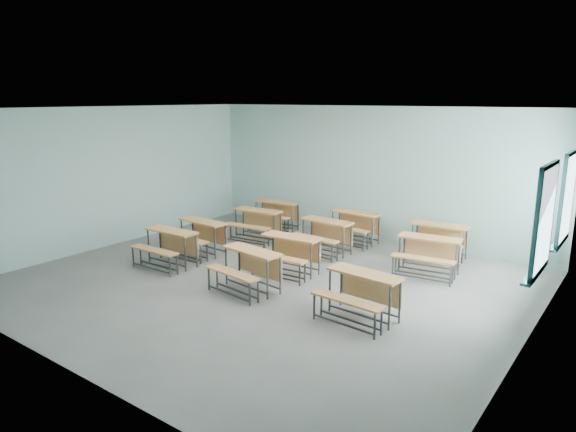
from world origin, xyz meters
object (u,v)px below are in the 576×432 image
object	(u,v)px
desk_unit_r0c0	(168,243)
desk_unit_r0c1	(248,264)
desk_unit_r2c2	(428,250)
desk_unit_r3c2	(438,236)
desk_unit_r3c1	(353,223)
desk_unit_r1c0	(199,232)
desk_unit_r2c1	(324,232)
desk_unit_r0c2	(360,289)
desk_unit_r3c0	(275,211)
desk_unit_r2c0	(255,220)
desk_unit_r1c1	(288,249)

from	to	relation	value
desk_unit_r0c0	desk_unit_r0c1	world-z (taller)	same
desk_unit_r2c2	desk_unit_r3c2	xyz separation A→B (m)	(-0.21, 1.12, 0.00)
desk_unit_r3c1	desk_unit_r1c0	bearing A→B (deg)	-128.47
desk_unit_r2c1	desk_unit_r3c2	size ratio (longest dim) A/B	0.99
desk_unit_r0c0	desk_unit_r3c1	bearing A→B (deg)	58.12
desk_unit_r0c1	desk_unit_r1c0	bearing A→B (deg)	162.63
desk_unit_r1c0	desk_unit_r3c2	world-z (taller)	same
desk_unit_r0c0	desk_unit_r1c0	distance (m)	0.97
desk_unit_r2c1	desk_unit_r0c2	bearing A→B (deg)	-45.22
desk_unit_r0c1	desk_unit_r3c0	xyz separation A→B (m)	(-2.28, 3.75, 0.00)
desk_unit_r2c0	desk_unit_r2c2	size ratio (longest dim) A/B	0.99
desk_unit_r3c0	desk_unit_r3c2	size ratio (longest dim) A/B	1.03
desk_unit_r1c1	desk_unit_r2c1	world-z (taller)	same
desk_unit_r3c1	desk_unit_r3c2	world-z (taller)	same
desk_unit_r0c0	desk_unit_r0c2	distance (m)	4.43
desk_unit_r0c1	desk_unit_r3c1	distance (m)	3.84
desk_unit_r0c0	desk_unit_r0c2	bearing A→B (deg)	-1.05
desk_unit_r0c1	desk_unit_r0c2	xyz separation A→B (m)	(2.20, 0.10, 0.00)
desk_unit_r0c0	desk_unit_r2c1	xyz separation A→B (m)	(2.11, 2.63, 0.00)
desk_unit_r0c2	desk_unit_r1c1	distance (m)	2.41
desk_unit_r1c0	desk_unit_r1c1	size ratio (longest dim) A/B	0.99
desk_unit_r0c0	desk_unit_r3c1	world-z (taller)	same
desk_unit_r3c0	desk_unit_r3c1	size ratio (longest dim) A/B	1.07
desk_unit_r1c0	desk_unit_r2c2	xyz separation A→B (m)	(4.57, 1.66, 0.00)
desk_unit_r0c2	desk_unit_r3c1	xyz separation A→B (m)	(-2.21, 3.73, 0.00)
desk_unit_r1c1	desk_unit_r2c1	bearing A→B (deg)	92.21
desk_unit_r0c0	desk_unit_r0c2	xyz separation A→B (m)	(4.43, 0.01, 0.00)
desk_unit_r0c2	desk_unit_r2c2	bearing A→B (deg)	92.76
desk_unit_r2c2	desk_unit_r3c2	bearing A→B (deg)	93.09
desk_unit_r0c1	desk_unit_r2c2	distance (m)	3.54
desk_unit_r2c2	desk_unit_r3c0	size ratio (longest dim) A/B	1.00
desk_unit_r0c1	desk_unit_r3c1	xyz separation A→B (m)	(-0.01, 3.84, 0.00)
desk_unit_r2c2	desk_unit_r3c1	bearing A→B (deg)	146.22
desk_unit_r3c2	desk_unit_r3c1	bearing A→B (deg)	175.38
desk_unit_r0c0	desk_unit_r2c2	size ratio (longest dim) A/B	0.94
desk_unit_r0c1	desk_unit_r3c2	xyz separation A→B (m)	(2.06, 3.84, 0.00)
desk_unit_r3c1	desk_unit_r3c2	bearing A→B (deg)	1.08
desk_unit_r0c2	desk_unit_r3c1	bearing A→B (deg)	124.83
desk_unit_r1c0	desk_unit_r1c1	world-z (taller)	same
desk_unit_r3c1	desk_unit_r3c2	xyz separation A→B (m)	(2.06, 0.00, 0.00)
desk_unit_r1c0	desk_unit_r2c1	distance (m)	2.75
desk_unit_r2c1	desk_unit_r2c2	bearing A→B (deg)	3.01
desk_unit_r3c1	desk_unit_r0c0	bearing A→B (deg)	-119.61
desk_unit_r0c2	desk_unit_r0c1	bearing A→B (deg)	-173.11
desk_unit_r1c1	desk_unit_r3c2	size ratio (longest dim) A/B	0.99
desk_unit_r1c1	desk_unit_r3c0	size ratio (longest dim) A/B	0.96
desk_unit_r3c0	desk_unit_r2c2	bearing A→B (deg)	-20.46
desk_unit_r2c0	desk_unit_r0c2	bearing A→B (deg)	-37.07
desk_unit_r1c1	desk_unit_r2c0	bearing A→B (deg)	140.72
desk_unit_r2c1	desk_unit_r2c2	distance (m)	2.39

